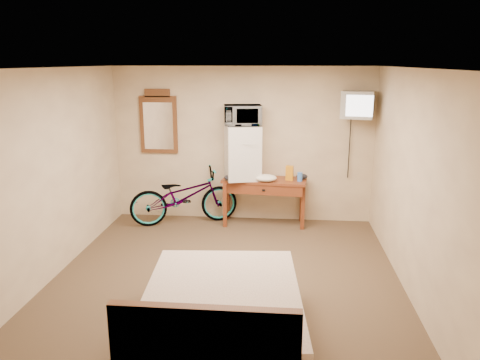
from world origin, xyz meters
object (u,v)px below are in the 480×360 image
at_px(microwave, 243,115).
at_px(bed, 221,317).
at_px(mini_fridge, 243,152).
at_px(wall_mirror, 159,122).
at_px(desk, 264,187).
at_px(crt_television, 357,105).
at_px(bicycle, 184,196).
at_px(blue_cup, 300,177).

height_order(microwave, bed, microwave).
xyz_separation_m(mini_fridge, wall_mirror, (-1.40, 0.24, 0.43)).
distance_m(desk, microwave, 1.19).
distance_m(mini_fridge, crt_television, 1.89).
height_order(mini_fridge, bicycle, mini_fridge).
height_order(wall_mirror, bicycle, wall_mirror).
height_order(desk, mini_fridge, mini_fridge).
bearing_deg(desk, bicycle, -177.72).
height_order(mini_fridge, crt_television, crt_television).
height_order(mini_fridge, blue_cup, mini_fridge).
bearing_deg(bicycle, wall_mirror, 35.35).
height_order(mini_fridge, microwave, microwave).
bearing_deg(bicycle, microwave, -104.39).
bearing_deg(bed, microwave, 91.71).
bearing_deg(blue_cup, crt_television, 5.23).
xyz_separation_m(mini_fridge, blue_cup, (0.90, -0.08, -0.36)).
height_order(desk, microwave, microwave).
bearing_deg(bed, bicycle, 107.40).
bearing_deg(mini_fridge, microwave, 56.26).
relative_size(blue_cup, crt_television, 0.23).
distance_m(desk, blue_cup, 0.59).
relative_size(desk, microwave, 2.40).
bearing_deg(bed, desk, 85.82).
xyz_separation_m(mini_fridge, crt_television, (1.73, -0.01, 0.76)).
bearing_deg(blue_cup, bed, -103.56).
relative_size(desk, mini_fridge, 1.60).
bearing_deg(wall_mirror, bed, -67.68).
bearing_deg(bed, blue_cup, 76.44).
xyz_separation_m(wall_mirror, bed, (1.50, -3.65, -1.30)).
xyz_separation_m(bicycle, bed, (1.04, -3.33, -0.16)).
xyz_separation_m(crt_television, bicycle, (-2.67, -0.07, -1.48)).
relative_size(blue_cup, bed, 0.07).
bearing_deg(crt_television, bed, -115.57).
bearing_deg(mini_fridge, blue_cup, -5.35).
height_order(microwave, wall_mirror, wall_mirror).
bearing_deg(mini_fridge, bicycle, -175.05).
bearing_deg(blue_cup, desk, 174.38).
relative_size(crt_television, bicycle, 0.35).
xyz_separation_m(desk, bed, (-0.25, -3.38, -0.33)).
relative_size(mini_fridge, bicycle, 0.49).
height_order(blue_cup, bed, bed).
xyz_separation_m(microwave, bed, (0.10, -3.41, -1.46)).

